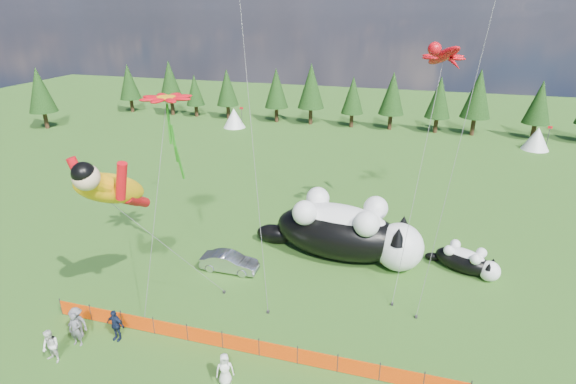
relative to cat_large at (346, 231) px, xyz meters
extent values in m
plane|color=#0E3409|center=(-3.54, -7.88, -2.08)|extent=(160.00, 160.00, 0.00)
cylinder|color=#262626|center=(-14.54, -10.88, -1.53)|extent=(0.06, 0.06, 1.10)
cylinder|color=#262626|center=(-12.54, -10.88, -1.53)|extent=(0.06, 0.06, 1.10)
cylinder|color=#262626|center=(-10.54, -10.88, -1.53)|extent=(0.06, 0.06, 1.10)
cylinder|color=#262626|center=(-8.54, -10.88, -1.53)|extent=(0.06, 0.06, 1.10)
cylinder|color=#262626|center=(-6.54, -10.88, -1.53)|extent=(0.06, 0.06, 1.10)
cylinder|color=#262626|center=(-4.54, -10.88, -1.53)|extent=(0.06, 0.06, 1.10)
cylinder|color=#262626|center=(-2.54, -10.88, -1.53)|extent=(0.06, 0.06, 1.10)
cylinder|color=#262626|center=(-0.54, -10.88, -1.53)|extent=(0.06, 0.06, 1.10)
cylinder|color=#262626|center=(1.46, -10.88, -1.53)|extent=(0.06, 0.06, 1.10)
cylinder|color=#262626|center=(3.46, -10.88, -1.53)|extent=(0.06, 0.06, 1.10)
cylinder|color=#262626|center=(5.46, -10.88, -1.53)|extent=(0.06, 0.06, 1.10)
cube|color=#FF4305|center=(-13.54, -10.88, -1.58)|extent=(2.00, 0.04, 0.90)
cube|color=#FF4305|center=(-11.54, -10.88, -1.58)|extent=(2.00, 0.04, 0.90)
cube|color=#FF4305|center=(-9.54, -10.88, -1.58)|extent=(2.00, 0.04, 0.90)
cube|color=#FF4305|center=(-7.54, -10.88, -1.58)|extent=(2.00, 0.04, 0.90)
cube|color=#FF4305|center=(-5.54, -10.88, -1.58)|extent=(2.00, 0.04, 0.90)
cube|color=#FF4305|center=(-3.54, -10.88, -1.58)|extent=(2.00, 0.04, 0.90)
cube|color=#FF4305|center=(-1.54, -10.88, -1.58)|extent=(2.00, 0.04, 0.90)
cube|color=#FF4305|center=(0.46, -10.88, -1.58)|extent=(2.00, 0.04, 0.90)
cube|color=#FF4305|center=(2.46, -10.88, -1.58)|extent=(2.00, 0.04, 0.90)
cube|color=#FF4305|center=(4.46, -10.88, -1.58)|extent=(2.00, 0.04, 0.90)
ellipsoid|color=black|center=(-0.52, 0.07, -0.26)|extent=(9.56, 5.34, 3.64)
ellipsoid|color=white|center=(-0.52, 0.07, 0.65)|extent=(7.20, 3.86, 2.22)
sphere|color=white|center=(3.69, -0.46, -0.47)|extent=(3.24, 3.24, 3.24)
sphere|color=#EE5C69|center=(5.06, -0.63, -0.47)|extent=(0.45, 0.45, 0.45)
ellipsoid|color=black|center=(-5.34, 0.66, -1.38)|extent=(2.98, 1.75, 1.42)
cone|color=black|center=(3.57, -1.42, 0.83)|extent=(1.13, 1.13, 1.13)
cone|color=black|center=(3.81, 0.50, 0.83)|extent=(1.13, 1.13, 1.13)
sphere|color=white|center=(1.85, 1.09, 1.45)|extent=(1.70, 1.70, 1.70)
sphere|color=white|center=(1.52, -1.51, 1.45)|extent=(1.70, 1.70, 1.70)
sphere|color=white|center=(-2.37, 1.62, 1.45)|extent=(1.70, 1.70, 1.70)
sphere|color=white|center=(-2.69, -0.99, 1.45)|extent=(1.70, 1.70, 1.70)
ellipsoid|color=black|center=(7.88, 0.40, -1.34)|extent=(4.14, 3.15, 1.50)
ellipsoid|color=white|center=(7.88, 0.40, -0.96)|extent=(3.09, 2.31, 0.92)
sphere|color=white|center=(9.47, -0.33, -1.42)|extent=(1.33, 1.33, 1.33)
sphere|color=#EE5C69|center=(9.98, -0.56, -1.42)|extent=(0.19, 0.19, 0.19)
ellipsoid|color=black|center=(6.06, 1.23, -1.79)|extent=(1.30, 1.02, 0.58)
cone|color=black|center=(9.30, -0.69, -0.89)|extent=(0.47, 0.47, 0.47)
cone|color=black|center=(9.63, 0.04, -0.89)|extent=(0.47, 0.47, 0.47)
sphere|color=white|center=(8.94, 0.51, -0.63)|extent=(0.70, 0.70, 0.70)
sphere|color=white|center=(8.48, -0.47, -0.63)|extent=(0.70, 0.70, 0.70)
sphere|color=white|center=(7.34, 1.24, -0.63)|extent=(0.70, 0.70, 0.70)
sphere|color=white|center=(6.89, 0.25, -0.63)|extent=(0.70, 0.70, 0.70)
imported|color=silver|center=(-7.10, -3.88, -1.45)|extent=(3.90, 1.43, 1.28)
imported|color=slate|center=(-11.94, -12.72, -1.13)|extent=(0.74, 0.52, 1.92)
imported|color=silver|center=(-12.27, -14.08, -1.16)|extent=(0.98, 0.68, 1.85)
imported|color=#141E38|center=(-10.23, -11.79, -1.17)|extent=(1.11, 0.63, 1.82)
imported|color=slate|center=(-12.28, -12.20, -1.17)|extent=(1.21, 0.66, 1.84)
imported|color=silver|center=(-3.45, -13.05, -1.23)|extent=(1.00, 0.87, 1.72)
cylinder|color=#595959|center=(-8.57, -8.11, 1.92)|extent=(0.03, 0.03, 9.46)
cube|color=#262626|center=(-6.42, -6.40, -2.00)|extent=(0.15, 0.15, 0.16)
cylinder|color=#595959|center=(4.41, -0.20, 4.71)|extent=(0.03, 0.03, 16.21)
cube|color=#262626|center=(3.66, -4.77, -2.00)|extent=(0.15, 0.15, 0.16)
cylinder|color=#595959|center=(-9.77, -7.59, 3.78)|extent=(0.03, 0.03, 12.73)
cube|color=#262626|center=(-9.51, -10.39, -2.00)|extent=(0.15, 0.15, 0.16)
cube|color=#238518|center=(-10.03, -4.78, 6.74)|extent=(0.22, 0.22, 4.82)
cylinder|color=#595959|center=(-5.20, -3.87, 7.13)|extent=(0.03, 0.03, 19.94)
cube|color=#262626|center=(-3.20, -7.50, -2.00)|extent=(0.15, 0.15, 0.16)
cylinder|color=#595959|center=(6.55, -2.13, 10.04)|extent=(0.03, 0.03, 25.11)
cube|color=#262626|center=(5.06, -5.59, -2.00)|extent=(0.15, 0.15, 0.16)
camera|label=1|loc=(3.80, -27.67, 14.34)|focal=28.00mm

